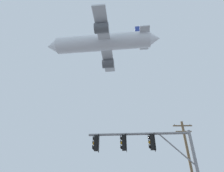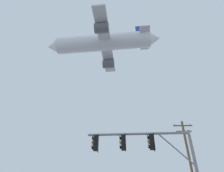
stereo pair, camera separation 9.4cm
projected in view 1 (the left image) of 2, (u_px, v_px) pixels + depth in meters
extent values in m
cylinder|color=gray|center=(138.00, 134.00, 12.18)|extent=(6.18, 0.42, 0.15)
cylinder|color=gray|center=(176.00, 149.00, 11.54)|extent=(1.91, 0.16, 1.97)
cube|color=black|center=(96.00, 143.00, 12.03)|extent=(0.27, 0.33, 0.90)
cylinder|color=black|center=(97.00, 135.00, 12.31)|extent=(0.05, 0.05, 0.12)
cube|color=black|center=(99.00, 143.00, 12.02)|extent=(0.04, 0.46, 1.04)
sphere|color=black|center=(94.00, 139.00, 12.18)|extent=(0.20, 0.20, 0.20)
cylinder|color=black|center=(93.00, 138.00, 12.22)|extent=(0.05, 0.21, 0.21)
sphere|color=orange|center=(94.00, 143.00, 12.03)|extent=(0.20, 0.20, 0.20)
cylinder|color=black|center=(93.00, 142.00, 12.06)|extent=(0.05, 0.21, 0.21)
sphere|color=black|center=(94.00, 148.00, 11.88)|extent=(0.20, 0.20, 0.20)
cylinder|color=black|center=(93.00, 147.00, 11.91)|extent=(0.05, 0.21, 0.21)
cube|color=black|center=(124.00, 143.00, 11.94)|extent=(0.27, 0.33, 0.90)
cylinder|color=black|center=(124.00, 134.00, 12.22)|extent=(0.05, 0.05, 0.12)
cube|color=black|center=(126.00, 143.00, 11.93)|extent=(0.04, 0.46, 1.04)
sphere|color=black|center=(122.00, 138.00, 12.09)|extent=(0.20, 0.20, 0.20)
cylinder|color=black|center=(121.00, 137.00, 12.13)|extent=(0.05, 0.21, 0.21)
sphere|color=orange|center=(122.00, 143.00, 11.94)|extent=(0.20, 0.20, 0.20)
cylinder|color=black|center=(121.00, 142.00, 11.97)|extent=(0.05, 0.21, 0.21)
sphere|color=black|center=(122.00, 147.00, 11.79)|extent=(0.20, 0.20, 0.20)
cylinder|color=black|center=(121.00, 146.00, 11.82)|extent=(0.05, 0.21, 0.21)
cube|color=black|center=(152.00, 142.00, 11.85)|extent=(0.27, 0.33, 0.90)
cylinder|color=black|center=(151.00, 134.00, 12.13)|extent=(0.05, 0.05, 0.12)
cube|color=black|center=(155.00, 142.00, 11.84)|extent=(0.04, 0.46, 1.04)
sphere|color=black|center=(149.00, 138.00, 12.00)|extent=(0.20, 0.20, 0.20)
cylinder|color=black|center=(148.00, 137.00, 12.04)|extent=(0.05, 0.21, 0.21)
sphere|color=orange|center=(150.00, 142.00, 11.85)|extent=(0.20, 0.20, 0.20)
cylinder|color=black|center=(149.00, 141.00, 11.89)|extent=(0.05, 0.21, 0.21)
sphere|color=black|center=(150.00, 147.00, 11.70)|extent=(0.20, 0.20, 0.20)
cylinder|color=black|center=(149.00, 146.00, 11.73)|extent=(0.05, 0.21, 0.21)
cylinder|color=brown|center=(192.00, 170.00, 20.27)|extent=(0.28, 0.28, 10.72)
cube|color=brown|center=(182.00, 126.00, 22.93)|extent=(2.20, 0.12, 0.12)
cube|color=brown|center=(184.00, 131.00, 22.55)|extent=(1.80, 0.12, 0.12)
cylinder|color=gray|center=(174.00, 125.00, 23.01)|extent=(0.10, 0.10, 0.18)
cylinder|color=gray|center=(190.00, 125.00, 22.98)|extent=(0.10, 0.10, 0.18)
cylinder|color=white|center=(103.00, 43.00, 50.30)|extent=(24.05, 6.20, 4.23)
cone|color=white|center=(53.00, 46.00, 51.44)|extent=(3.23, 4.24, 4.02)
cone|color=white|center=(155.00, 39.00, 49.17)|extent=(2.93, 3.80, 3.59)
cube|color=silver|center=(105.00, 44.00, 49.89)|extent=(4.77, 22.62, 0.48)
cylinder|color=#595B60|center=(102.00, 28.00, 43.97)|extent=(3.36, 2.63, 2.38)
cylinder|color=#595B60|center=(108.00, 64.00, 54.44)|extent=(3.36, 2.63, 2.38)
cube|color=navy|center=(143.00, 33.00, 50.71)|extent=(3.71, 0.62, 5.02)
cube|color=silver|center=(144.00, 38.00, 49.60)|extent=(3.03, 8.10, 0.26)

